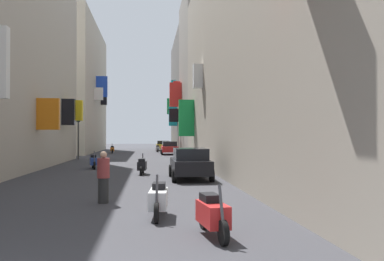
% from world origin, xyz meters
% --- Properties ---
extents(ground_plane, '(140.00, 140.00, 0.00)m').
position_xyz_m(ground_plane, '(0.00, 30.00, 0.00)').
color(ground_plane, '#38383D').
extents(building_left_mid_c, '(7.38, 20.95, 16.06)m').
position_xyz_m(building_left_mid_c, '(-7.99, 49.53, 8.03)').
color(building_left_mid_c, '#BCB29E').
rests_on(building_left_mid_c, ground).
extents(building_right_near, '(7.27, 32.71, 13.55)m').
position_xyz_m(building_right_near, '(8.00, 16.36, 6.77)').
color(building_right_near, '#9E9384').
rests_on(building_right_near, ground).
extents(building_right_mid_a, '(7.29, 10.63, 16.55)m').
position_xyz_m(building_right_mid_a, '(7.99, 38.03, 8.27)').
color(building_right_mid_a, gray).
rests_on(building_right_mid_a, ground).
extents(building_right_mid_b, '(7.04, 16.66, 15.23)m').
position_xyz_m(building_right_mid_b, '(7.99, 51.67, 7.61)').
color(building_right_mid_b, slate).
rests_on(building_right_mid_b, ground).
extents(parked_car_red, '(1.90, 4.40, 1.44)m').
position_xyz_m(parked_car_red, '(3.78, 41.13, 0.76)').
color(parked_car_red, '#B21E1E').
rests_on(parked_car_red, ground).
extents(parked_car_black, '(1.88, 3.98, 1.48)m').
position_xyz_m(parked_car_black, '(3.46, 15.60, 0.77)').
color(parked_car_black, black).
rests_on(parked_car_black, ground).
extents(parked_car_yellow, '(1.97, 4.38, 1.37)m').
position_xyz_m(parked_car_yellow, '(3.48, 52.60, 0.73)').
color(parked_car_yellow, gold).
rests_on(parked_car_yellow, ground).
extents(scooter_blue, '(0.65, 1.90, 1.13)m').
position_xyz_m(scooter_blue, '(-1.94, 22.38, 0.46)').
color(scooter_blue, '#2D4CAD').
rests_on(scooter_blue, ground).
extents(scooter_white, '(0.54, 1.99, 1.13)m').
position_xyz_m(scooter_white, '(1.74, 6.74, 0.46)').
color(scooter_white, silver).
rests_on(scooter_white, ground).
extents(scooter_black, '(0.51, 1.83, 1.13)m').
position_xyz_m(scooter_black, '(1.14, 18.23, 0.46)').
color(scooter_black, black).
rests_on(scooter_black, ground).
extents(scooter_red, '(0.59, 1.90, 1.13)m').
position_xyz_m(scooter_red, '(2.79, 4.61, 0.46)').
color(scooter_red, red).
rests_on(scooter_red, ground).
extents(scooter_orange, '(0.56, 1.80, 1.13)m').
position_xyz_m(scooter_orange, '(-2.78, 45.28, 0.46)').
color(scooter_orange, orange).
rests_on(scooter_orange, ground).
extents(scooter_silver, '(0.52, 1.78, 1.13)m').
position_xyz_m(scooter_silver, '(2.62, 47.90, 0.46)').
color(scooter_silver, '#ADADB2').
rests_on(scooter_silver, ground).
extents(pedestrian_crossing, '(0.42, 0.42, 1.59)m').
position_xyz_m(pedestrian_crossing, '(0.10, 9.06, 0.79)').
color(pedestrian_crossing, '#262626').
rests_on(pedestrian_crossing, ground).
extents(traffic_light_near_corner, '(0.26, 0.34, 4.03)m').
position_xyz_m(traffic_light_near_corner, '(-4.63, 32.78, 2.76)').
color(traffic_light_near_corner, '#2D2D2D').
rests_on(traffic_light_near_corner, ground).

